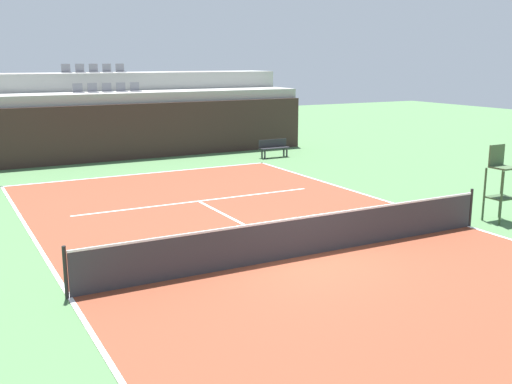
{
  "coord_description": "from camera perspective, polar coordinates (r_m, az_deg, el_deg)",
  "views": [
    {
      "loc": [
        -7.51,
        -11.54,
        4.6
      ],
      "look_at": [
        -0.22,
        2.0,
        1.2
      ],
      "focal_mm": 42.44,
      "sensor_mm": 36.0,
      "label": 1
    }
  ],
  "objects": [
    {
      "name": "ground_plane",
      "position": [
        14.52,
        4.53,
        -6.05
      ],
      "size": [
        80.0,
        80.0,
        0.0
      ],
      "primitive_type": "plane",
      "color": "#477042"
    },
    {
      "name": "court_surface",
      "position": [
        14.52,
        4.53,
        -6.03
      ],
      "size": [
        11.0,
        24.0,
        0.01
      ],
      "primitive_type": "cube",
      "color": "brown",
      "rests_on": "ground_plane"
    },
    {
      "name": "baseline_far",
      "position": [
        25.09,
        -10.4,
        1.72
      ],
      "size": [
        11.0,
        0.1,
        0.0
      ],
      "primitive_type": "cube",
      "color": "white",
      "rests_on": "court_surface"
    },
    {
      "name": "sideline_left",
      "position": [
        12.59,
        -17.14,
        -9.49
      ],
      "size": [
        0.1,
        24.0,
        0.0
      ],
      "primitive_type": "cube",
      "color": "white",
      "rests_on": "court_surface"
    },
    {
      "name": "sideline_right",
      "position": [
        17.95,
        19.35,
        -3.07
      ],
      "size": [
        0.1,
        24.0,
        0.0
      ],
      "primitive_type": "cube",
      "color": "white",
      "rests_on": "court_surface"
    },
    {
      "name": "service_line_far",
      "position": [
        19.98,
        -5.44,
        -0.86
      ],
      "size": [
        8.26,
        0.1,
        0.0
      ],
      "primitive_type": "cube",
      "color": "white",
      "rests_on": "court_surface"
    },
    {
      "name": "centre_service_line",
      "position": [
        17.17,
        -1.26,
        -3.04
      ],
      "size": [
        0.1,
        6.4,
        0.0
      ],
      "primitive_type": "cube",
      "color": "white",
      "rests_on": "court_surface"
    },
    {
      "name": "back_wall",
      "position": [
        28.5,
        -12.89,
        5.48
      ],
      "size": [
        19.3,
        0.3,
        2.57
      ],
      "primitive_type": "cube",
      "color": "#33231E",
      "rests_on": "ground_plane"
    },
    {
      "name": "stands_tier_lower",
      "position": [
        29.77,
        -13.62,
        6.19
      ],
      "size": [
        19.3,
        2.4,
        3.05
      ],
      "primitive_type": "cube",
      "color": "#9E9E99",
      "rests_on": "ground_plane"
    },
    {
      "name": "stands_tier_upper",
      "position": [
        32.05,
        -14.78,
        7.33
      ],
      "size": [
        19.3,
        2.4,
        3.91
      ],
      "primitive_type": "cube",
      "color": "#9E9E99",
      "rests_on": "ground_plane"
    },
    {
      "name": "seating_row_lower",
      "position": [
        29.74,
        -13.83,
        9.36
      ],
      "size": [
        3.15,
        0.44,
        0.44
      ],
      "color": "slate",
      "rests_on": "stands_tier_lower"
    },
    {
      "name": "seating_row_upper",
      "position": [
        32.04,
        -15.03,
        11.04
      ],
      "size": [
        3.15,
        0.44,
        0.44
      ],
      "color": "slate",
      "rests_on": "stands_tier_upper"
    },
    {
      "name": "tennis_net",
      "position": [
        14.37,
        4.56,
        -4.12
      ],
      "size": [
        11.08,
        0.08,
        1.07
      ],
      "color": "black",
      "rests_on": "court_surface"
    },
    {
      "name": "umpire_chair",
      "position": [
        18.66,
        22.08,
        1.0
      ],
      "size": [
        0.76,
        0.66,
        2.2
      ],
      "color": "#334C2D",
      "rests_on": "ground_plane"
    },
    {
      "name": "player_bench",
      "position": [
        28.77,
        1.69,
        4.29
      ],
      "size": [
        1.5,
        0.4,
        0.85
      ],
      "color": "#232328",
      "rests_on": "ground_plane"
    }
  ]
}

